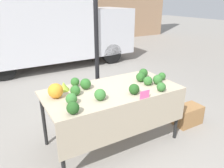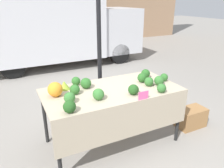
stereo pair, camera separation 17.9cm
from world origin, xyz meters
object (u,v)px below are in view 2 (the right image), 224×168
object	(u,v)px
parked_truck	(57,26)
orange_cauliflower	(55,89)
price_sign	(143,95)
produce_crate	(191,117)

from	to	relation	value
parked_truck	orange_cauliflower	xyz separation A→B (m)	(-1.11, -4.48, -0.27)
parked_truck	orange_cauliflower	size ratio (longest dim) A/B	25.67
price_sign	produce_crate	size ratio (longest dim) A/B	0.30
parked_truck	price_sign	distance (m)	5.08
orange_cauliflower	price_sign	world-z (taller)	orange_cauliflower
parked_truck	orange_cauliflower	distance (m)	4.63
parked_truck	produce_crate	size ratio (longest dim) A/B	10.29
orange_cauliflower	produce_crate	distance (m)	2.33
parked_truck	produce_crate	bearing A→B (deg)	-77.70
orange_cauliflower	price_sign	xyz separation A→B (m)	(0.97, -0.59, -0.04)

